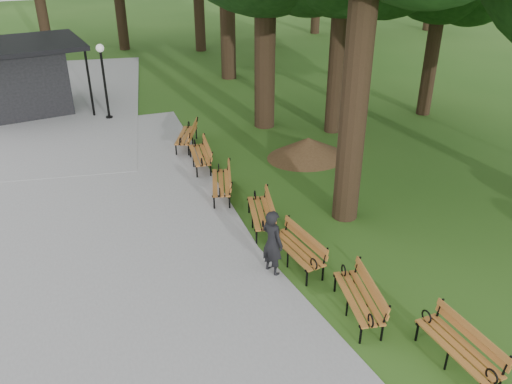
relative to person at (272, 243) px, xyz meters
name	(u,v)px	position (x,y,z in m)	size (l,w,h in m)	color
ground	(262,244)	(0.23, 1.20, -0.83)	(100.00, 100.00, 0.00)	#295618
path	(89,216)	(-3.77, 4.20, -0.80)	(12.00, 38.00, 0.06)	#99999C
person	(272,243)	(0.00, 0.00, 0.00)	(0.61, 0.40, 1.66)	black
kiosk	(19,78)	(-5.46, 14.48, 0.64)	(4.70, 4.09, 2.95)	black
lamp_post	(102,66)	(-2.21, 12.25, 1.38)	(0.32, 0.32, 3.06)	black
dirt_mound	(308,147)	(3.73, 5.74, -0.47)	(2.40, 2.40, 0.72)	#47301C
bench_0	(458,348)	(2.05, -3.91, -0.39)	(1.90, 0.64, 0.88)	#B36829
bench_1	(358,298)	(1.09, -2.01, -0.39)	(1.90, 0.64, 0.88)	#B36829
bench_2	(296,249)	(0.64, 0.09, -0.39)	(1.90, 0.64, 0.88)	#B36829
bench_3	(261,213)	(0.50, 1.98, -0.39)	(1.90, 0.64, 0.88)	#B36829
bench_4	(221,183)	(0.05, 4.08, -0.39)	(1.90, 0.64, 0.88)	#B36829
bench_5	(200,155)	(0.02, 6.28, -0.39)	(1.90, 0.64, 0.88)	#B36829
bench_6	(186,136)	(0.04, 8.15, -0.39)	(1.90, 0.64, 0.88)	#B36829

